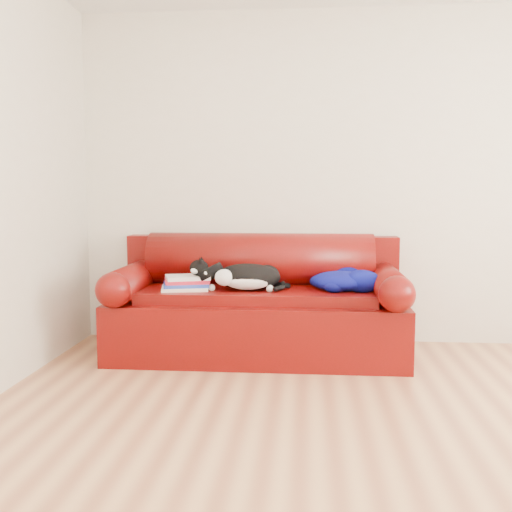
# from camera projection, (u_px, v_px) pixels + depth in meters

# --- Properties ---
(ground) EXTENTS (4.50, 4.50, 0.00)m
(ground) POSITION_uv_depth(u_px,v_px,m) (400.00, 443.00, 2.84)
(ground) COLOR #91573A
(ground) RESTS_ON ground
(room_shell) EXTENTS (4.52, 4.02, 2.61)m
(room_shell) POSITION_uv_depth(u_px,v_px,m) (437.00, 85.00, 2.67)
(room_shell) COLOR beige
(room_shell) RESTS_ON ground
(sofa_base) EXTENTS (2.10, 0.90, 0.50)m
(sofa_base) POSITION_uv_depth(u_px,v_px,m) (258.00, 323.00, 4.37)
(sofa_base) COLOR #3F0702
(sofa_base) RESTS_ON ground
(sofa_back) EXTENTS (2.10, 1.01, 0.88)m
(sofa_back) POSITION_uv_depth(u_px,v_px,m) (260.00, 277.00, 4.57)
(sofa_back) COLOR #3F0702
(sofa_back) RESTS_ON ground
(book_stack) EXTENTS (0.36, 0.31, 0.10)m
(book_stack) POSITION_uv_depth(u_px,v_px,m) (186.00, 283.00, 4.25)
(book_stack) COLOR white
(book_stack) RESTS_ON sofa_base
(cat) EXTENTS (0.67, 0.38, 0.24)m
(cat) POSITION_uv_depth(u_px,v_px,m) (247.00, 278.00, 4.21)
(cat) COLOR black
(cat) RESTS_ON sofa_base
(blanket) EXTENTS (0.52, 0.45, 0.16)m
(blanket) POSITION_uv_depth(u_px,v_px,m) (343.00, 280.00, 4.25)
(blanket) COLOR #080247
(blanket) RESTS_ON sofa_base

